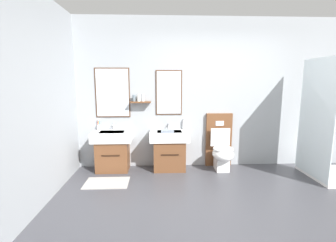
% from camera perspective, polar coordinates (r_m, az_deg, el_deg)
% --- Properties ---
extents(ground_plane, '(6.35, 4.94, 0.10)m').
position_cam_1_polar(ground_plane, '(3.25, 16.86, -21.26)').
color(ground_plane, '#3D3D42').
rests_on(ground_plane, ground).
extents(wall_back, '(5.15, 0.27, 2.71)m').
position_cam_1_polar(wall_back, '(4.55, 9.95, 6.40)').
color(wall_back, '#999EA3').
rests_on(wall_back, ground).
extents(wall_left, '(0.12, 3.74, 2.71)m').
position_cam_1_polar(wall_left, '(3.04, -32.58, 3.65)').
color(wall_left, '#999EA3').
rests_on(wall_left, ground).
extents(bath_mat, '(0.68, 0.44, 0.01)m').
position_cam_1_polar(bath_mat, '(4.02, -14.33, -14.05)').
color(bath_mat, '#9E9993').
rests_on(bath_mat, ground).
extents(vanity_sink_left, '(0.70, 0.46, 0.71)m').
position_cam_1_polar(vanity_sink_left, '(4.43, -12.99, -6.58)').
color(vanity_sink_left, brown).
rests_on(vanity_sink_left, ground).
extents(tap_on_left_sink, '(0.03, 0.13, 0.11)m').
position_cam_1_polar(tap_on_left_sink, '(4.50, -12.80, -1.14)').
color(tap_on_left_sink, silver).
rests_on(tap_on_left_sink, vanity_sink_left).
extents(vanity_sink_right, '(0.70, 0.46, 0.71)m').
position_cam_1_polar(vanity_sink_right, '(4.36, 0.31, -6.59)').
color(vanity_sink_right, brown).
rests_on(vanity_sink_right, ground).
extents(tap_on_right_sink, '(0.03, 0.13, 0.11)m').
position_cam_1_polar(tap_on_right_sink, '(4.43, 0.21, -1.06)').
color(tap_on_right_sink, silver).
rests_on(tap_on_right_sink, vanity_sink_right).
extents(toilet, '(0.48, 0.63, 1.00)m').
position_cam_1_polar(toilet, '(4.49, 12.42, -6.42)').
color(toilet, brown).
rests_on(toilet, ground).
extents(toothbrush_cup, '(0.07, 0.07, 0.21)m').
position_cam_1_polar(toothbrush_cup, '(4.54, -16.14, -1.34)').
color(toothbrush_cup, silver).
rests_on(toothbrush_cup, vanity_sink_left).
extents(soap_dispenser, '(0.06, 0.06, 0.20)m').
position_cam_1_polar(soap_dispenser, '(4.44, 3.79, -0.86)').
color(soap_dispenser, white).
rests_on(soap_dispenser, vanity_sink_right).
extents(folded_hand_towel, '(0.22, 0.16, 0.04)m').
position_cam_1_polar(folded_hand_towel, '(4.14, -0.15, -2.47)').
color(folded_hand_towel, gray).
rests_on(folded_hand_towel, vanity_sink_right).
extents(shower_tray, '(0.87, 0.86, 1.95)m').
position_cam_1_polar(shower_tray, '(4.77, 33.62, -6.24)').
color(shower_tray, white).
rests_on(shower_tray, ground).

